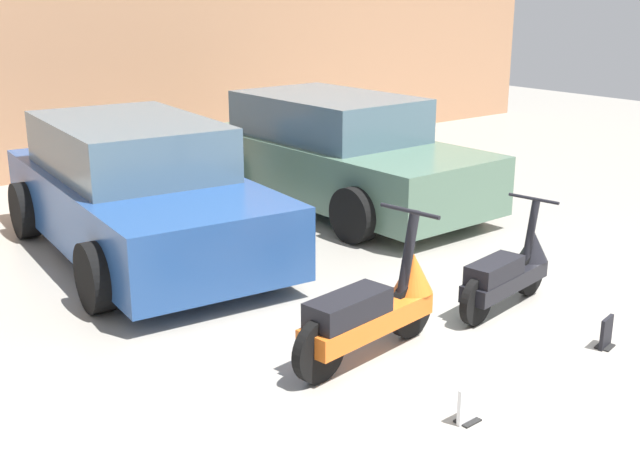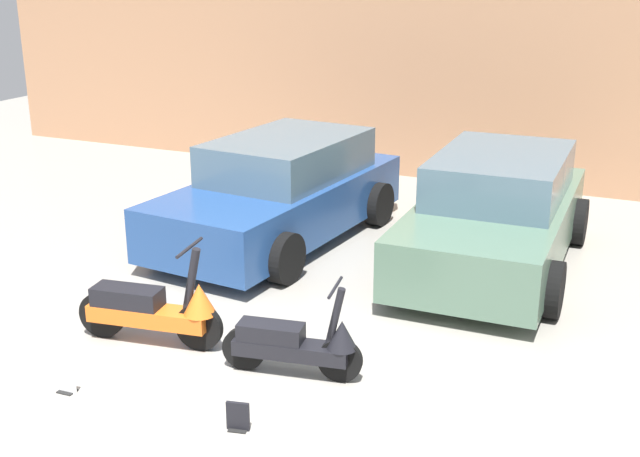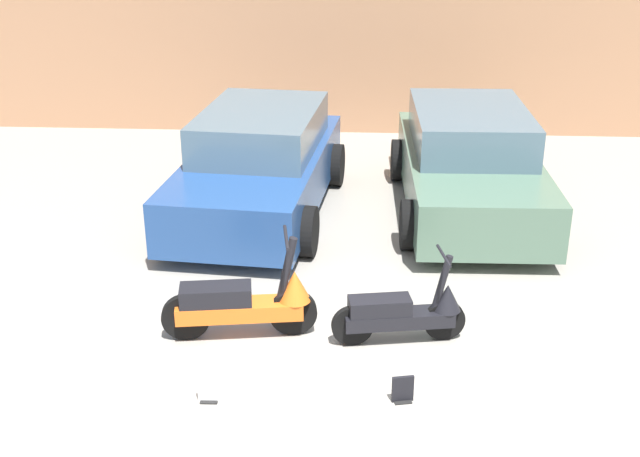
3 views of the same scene
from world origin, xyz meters
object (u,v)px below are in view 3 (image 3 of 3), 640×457
Objects in this scene: placard_near_left_scooter at (209,390)px; car_rear_center at (469,164)px; car_rear_left at (259,165)px; scooter_front_left at (246,302)px; placard_near_right_scooter at (403,390)px; scooter_front_right at (405,312)px.

car_rear_center is at bearing 59.73° from placard_near_left_scooter.
placard_near_left_scooter is at bearing 7.00° from car_rear_left.
car_rear_left is 16.96× the size of placard_near_left_scooter.
placard_near_left_scooter is at bearing -31.40° from car_rear_center.
car_rear_center is (2.66, 3.72, 0.30)m from scooter_front_left.
car_rear_center is (2.97, 0.23, -0.00)m from car_rear_left.
scooter_front_left is 3.52m from car_rear_left.
car_rear_center reaches higher than placard_near_right_scooter.
car_rear_left is at bearing -86.79° from car_rear_center.
placard_near_left_scooter is at bearing -176.80° from placard_near_right_scooter.
scooter_front_right is 5.28× the size of placard_near_right_scooter.
car_rear_center reaches higher than scooter_front_right.
scooter_front_left is 1.21m from placard_near_left_scooter.
scooter_front_right is at bearing 87.08° from placard_near_right_scooter.
scooter_front_right is 4.02m from car_rear_left.
scooter_front_right is at bearing 34.34° from car_rear_left.
car_rear_left is 2.98m from car_rear_center.
placard_near_right_scooter is (-0.05, -1.05, -0.23)m from scooter_front_right.
placard_near_right_scooter is at bearing -102.62° from scooter_front_right.
car_rear_center is 4.94m from placard_near_right_scooter.
scooter_front_left is at bearing 169.83° from scooter_front_right.
car_rear_left is at bearing 112.37° from placard_near_right_scooter.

